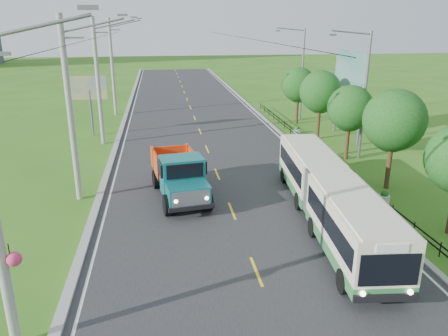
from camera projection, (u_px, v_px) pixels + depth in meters
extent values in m
plane|color=#316718|center=(256.00, 272.00, 17.58)|extent=(240.00, 240.00, 0.00)
cube|color=#28282B|center=(205.00, 143.00, 36.33)|extent=(14.00, 120.00, 0.02)
cube|color=#9E9E99|center=(116.00, 145.00, 35.31)|extent=(0.40, 120.00, 0.15)
cube|color=#9E9E99|center=(288.00, 139.00, 37.31)|extent=(0.30, 120.00, 0.10)
cube|color=silver|center=(123.00, 146.00, 35.41)|extent=(0.12, 120.00, 0.00)
cube|color=silver|center=(282.00, 140.00, 37.25)|extent=(0.12, 120.00, 0.00)
cube|color=yellow|center=(256.00, 271.00, 17.57)|extent=(0.12, 2.20, 0.00)
cube|color=black|center=(322.00, 156.00, 31.72)|extent=(0.04, 40.00, 0.60)
cube|color=slate|center=(88.00, 7.00, 10.90)|extent=(0.50, 0.18, 0.12)
sphere|color=#D83366|center=(14.00, 259.00, 12.71)|extent=(0.44, 0.44, 0.44)
cylinder|color=gray|center=(70.00, 112.00, 23.28)|extent=(0.32, 0.32, 10.00)
cube|color=slate|center=(72.00, 38.00, 22.14)|extent=(1.20, 0.10, 0.10)
cube|color=slate|center=(123.00, 15.00, 22.15)|extent=(0.50, 0.18, 0.12)
cylinder|color=gray|center=(98.00, 83.00, 34.53)|extent=(0.32, 0.32, 10.00)
cube|color=slate|center=(100.00, 32.00, 33.40)|extent=(1.20, 0.10, 0.10)
cube|color=slate|center=(134.00, 17.00, 33.41)|extent=(0.50, 0.18, 0.12)
cylinder|color=gray|center=(112.00, 68.00, 45.79)|extent=(0.32, 0.32, 10.00)
cube|color=slate|center=(114.00, 30.00, 44.65)|extent=(1.20, 0.10, 0.10)
cube|color=slate|center=(139.00, 19.00, 44.66)|extent=(0.50, 0.18, 0.12)
cylinder|color=#382314|center=(389.00, 162.00, 25.91)|extent=(0.28, 0.28, 3.36)
sphere|color=#144814|center=(394.00, 120.00, 25.11)|extent=(3.60, 3.60, 3.60)
sphere|color=#144814|center=(392.00, 130.00, 25.83)|extent=(2.64, 2.64, 2.64)
cylinder|color=#382314|center=(347.00, 139.00, 31.59)|extent=(0.28, 0.28, 3.02)
sphere|color=#144814|center=(350.00, 108.00, 30.87)|extent=(3.24, 3.24, 3.24)
sphere|color=#144814|center=(349.00, 116.00, 31.57)|extent=(2.38, 2.38, 2.38)
cylinder|color=#382314|center=(319.00, 120.00, 37.18)|extent=(0.28, 0.28, 3.25)
sphere|color=#144814|center=(321.00, 91.00, 36.41)|extent=(3.48, 3.48, 3.48)
sphere|color=#144814|center=(320.00, 99.00, 37.13)|extent=(2.55, 2.55, 2.55)
cylinder|color=#382314|center=(297.00, 108.00, 42.84)|extent=(0.28, 0.28, 3.08)
sphere|color=#144814|center=(298.00, 84.00, 42.10)|extent=(3.30, 3.30, 3.30)
sphere|color=#144814|center=(298.00, 90.00, 42.81)|extent=(2.42, 2.42, 2.42)
cylinder|color=slate|center=(365.00, 98.00, 30.78)|extent=(0.20, 0.20, 9.00)
cylinder|color=slate|center=(352.00, 32.00, 29.19)|extent=(2.80, 0.10, 0.34)
cube|color=slate|center=(333.00, 35.00, 29.05)|extent=(0.45, 0.16, 0.12)
cylinder|color=slate|center=(302.00, 75.00, 43.91)|extent=(0.20, 0.20, 9.00)
cylinder|color=slate|center=(291.00, 29.00, 42.32)|extent=(2.80, 0.10, 0.34)
cube|color=slate|center=(278.00, 31.00, 42.19)|extent=(0.45, 0.16, 0.12)
cylinder|color=silver|center=(384.00, 199.00, 24.34)|extent=(0.64, 0.64, 0.40)
sphere|color=#144814|center=(384.00, 194.00, 24.26)|extent=(0.44, 0.44, 0.44)
cylinder|color=silver|center=(330.00, 157.00, 31.84)|extent=(0.64, 0.64, 0.40)
sphere|color=#144814|center=(330.00, 154.00, 31.76)|extent=(0.44, 0.44, 0.44)
cylinder|color=silver|center=(297.00, 131.00, 39.34)|extent=(0.64, 0.64, 0.40)
sphere|color=#144814|center=(297.00, 129.00, 39.26)|extent=(0.44, 0.44, 0.44)
cylinder|color=slate|center=(91.00, 113.00, 38.13)|extent=(0.20, 0.20, 4.00)
cube|color=yellow|center=(89.00, 88.00, 37.44)|extent=(3.00, 0.15, 2.00)
cylinder|color=slate|center=(360.00, 115.00, 34.91)|extent=(0.24, 0.24, 5.00)
cylinder|color=slate|center=(336.00, 104.00, 39.60)|extent=(0.24, 0.24, 5.00)
cube|color=#144C47|center=(351.00, 70.00, 36.20)|extent=(0.20, 6.00, 3.00)
cube|color=#307840|center=(352.00, 246.00, 18.10)|extent=(2.90, 7.04, 0.50)
cube|color=#EEE2C2|center=(355.00, 221.00, 17.74)|extent=(2.90, 7.04, 1.76)
cube|color=black|center=(355.00, 221.00, 17.74)|extent=(2.89, 6.49, 0.87)
cube|color=#307840|center=(309.00, 183.00, 25.24)|extent=(2.86, 6.58, 0.50)
cube|color=#EEE2C2|center=(310.00, 164.00, 24.88)|extent=(2.86, 6.58, 1.76)
cube|color=black|center=(310.00, 164.00, 24.88)|extent=(2.85, 6.04, 0.87)
cube|color=#4C4C4C|center=(328.00, 192.00, 21.50)|extent=(2.22, 1.11, 2.18)
cube|color=black|center=(389.00, 270.00, 14.53)|extent=(2.05, 0.24, 1.19)
cylinder|color=black|center=(343.00, 281.00, 16.09)|extent=(0.38, 0.97, 0.95)
cylinder|color=black|center=(398.00, 279.00, 16.20)|extent=(0.38, 0.97, 0.95)
cylinder|color=black|center=(313.00, 227.00, 20.33)|extent=(0.38, 0.97, 0.95)
cylinder|color=black|center=(357.00, 226.00, 20.44)|extent=(0.38, 0.97, 0.95)
cylinder|color=black|center=(299.00, 201.00, 23.28)|extent=(0.38, 0.97, 0.95)
cylinder|color=black|center=(337.00, 200.00, 23.39)|extent=(0.38, 0.97, 0.95)
cylinder|color=black|center=(284.00, 175.00, 27.26)|extent=(0.38, 0.97, 0.95)
cylinder|color=black|center=(317.00, 174.00, 27.37)|extent=(0.38, 0.97, 0.95)
cube|color=#116569|center=(188.00, 194.00, 22.49)|extent=(2.33, 1.72, 1.03)
cube|color=#116569|center=(182.00, 175.00, 23.73)|extent=(2.46, 1.94, 2.05)
cube|color=black|center=(182.00, 166.00, 23.57)|extent=(2.64, 1.67, 0.72)
cube|color=black|center=(180.00, 187.00, 24.79)|extent=(1.87, 6.24, 0.26)
cube|color=#C84612|center=(174.00, 161.00, 26.05)|extent=(2.76, 3.38, 1.33)
cylinder|color=black|center=(167.00, 205.00, 22.57)|extent=(0.51, 1.17, 1.13)
cylinder|color=black|center=(208.00, 200.00, 23.15)|extent=(0.51, 1.17, 1.13)
cylinder|color=black|center=(156.00, 179.00, 26.30)|extent=(0.51, 1.17, 1.13)
cylinder|color=black|center=(191.00, 176.00, 26.88)|extent=(0.51, 1.17, 1.13)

